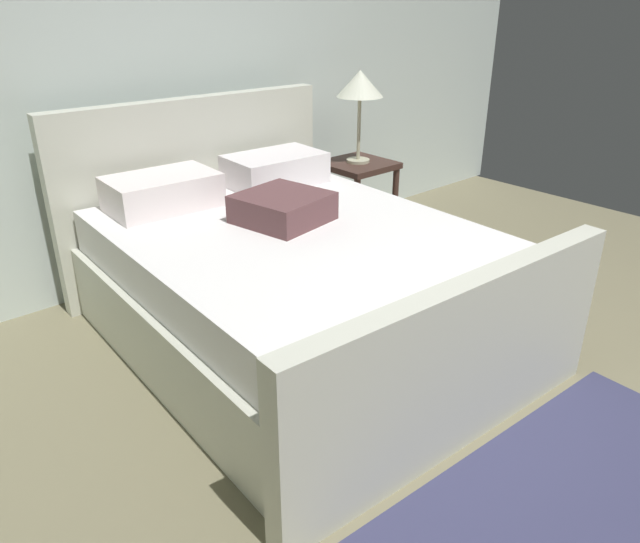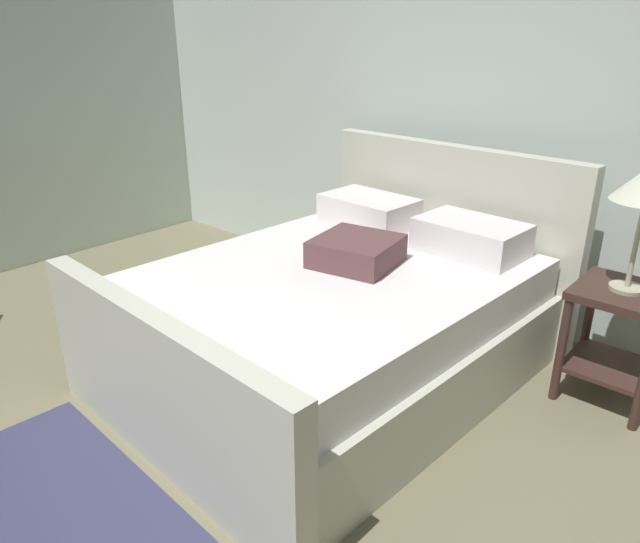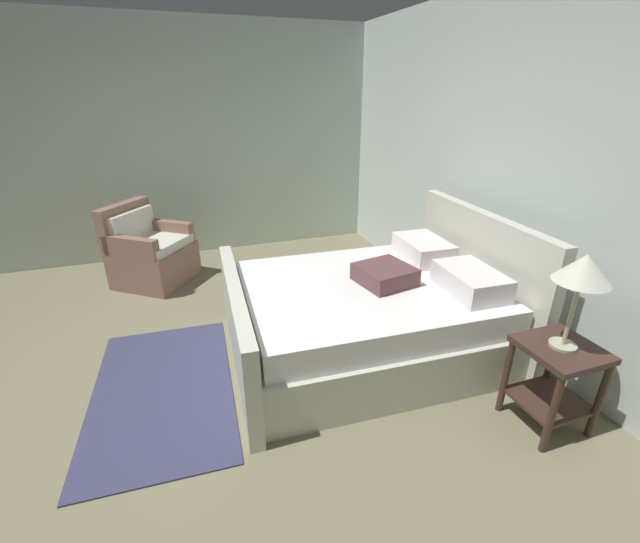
{
  "view_description": "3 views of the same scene",
  "coord_description": "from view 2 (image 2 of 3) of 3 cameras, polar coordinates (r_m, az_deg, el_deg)",
  "views": [
    {
      "loc": [
        -1.93,
        -0.53,
        1.67
      ],
      "look_at": [
        -0.39,
        1.23,
        0.58
      ],
      "focal_mm": 33.87,
      "sensor_mm": 36.0,
      "label": 1
    },
    {
      "loc": [
        1.57,
        -0.51,
        1.75
      ],
      "look_at": [
        -0.25,
        1.55,
        0.62
      ],
      "focal_mm": 32.95,
      "sensor_mm": 36.0,
      "label": 2
    },
    {
      "loc": [
        2.49,
        0.27,
        2.05
      ],
      "look_at": [
        -0.16,
        1.2,
        0.81
      ],
      "focal_mm": 23.26,
      "sensor_mm": 36.0,
      "label": 3
    }
  ],
  "objects": [
    {
      "name": "wall_back",
      "position": [
        3.77,
        17.46,
        16.34
      ],
      "size": [
        6.33,
        0.12,
        2.83
      ],
      "primitive_type": "cube",
      "color": "silver",
      "rests_on": "ground"
    },
    {
      "name": "bed",
      "position": [
        3.13,
        1.93,
        -4.24
      ],
      "size": [
        1.83,
        2.25,
        1.12
      ],
      "color": "beige",
      "rests_on": "ground"
    },
    {
      "name": "nightstand_right",
      "position": [
        3.24,
        26.97,
        -4.79
      ],
      "size": [
        0.44,
        0.44,
        0.6
      ],
      "color": "#3D2720",
      "rests_on": "ground"
    }
  ]
}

